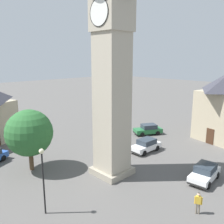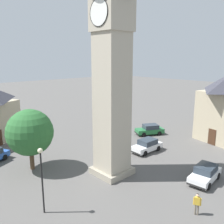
{
  "view_description": "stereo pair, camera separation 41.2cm",
  "coord_description": "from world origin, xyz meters",
  "px_view_note": "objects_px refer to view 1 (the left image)",
  "views": [
    {
      "loc": [
        15.89,
        -15.38,
        11.16
      ],
      "look_at": [
        0.0,
        0.0,
        6.22
      ],
      "focal_mm": 38.83,
      "sensor_mm": 36.0,
      "label": 1
    },
    {
      "loc": [
        16.17,
        -15.09,
        11.16
      ],
      "look_at": [
        0.0,
        0.0,
        6.22
      ],
      "focal_mm": 38.83,
      "sensor_mm": 36.0,
      "label": 2
    }
  ],
  "objects_px": {
    "car_red_corner": "(205,173)",
    "tree": "(29,133)",
    "pedestrian": "(198,201)",
    "clock_tower": "(112,27)",
    "car_white_side": "(146,145)",
    "car_blue_kerb": "(148,129)",
    "lamp_post": "(43,171)"
  },
  "relations": [
    {
      "from": "car_red_corner",
      "to": "tree",
      "type": "bearing_deg",
      "value": -141.62
    },
    {
      "from": "pedestrian",
      "to": "tree",
      "type": "relative_size",
      "value": 0.27
    },
    {
      "from": "clock_tower",
      "to": "car_red_corner",
      "type": "relative_size",
      "value": 5.49
    },
    {
      "from": "car_white_side",
      "to": "pedestrian",
      "type": "xyz_separation_m",
      "value": [
        10.25,
        -6.98,
        0.25
      ]
    },
    {
      "from": "clock_tower",
      "to": "car_blue_kerb",
      "type": "bearing_deg",
      "value": 112.64
    },
    {
      "from": "pedestrian",
      "to": "lamp_post",
      "type": "distance_m",
      "value": 11.4
    },
    {
      "from": "car_blue_kerb",
      "to": "lamp_post",
      "type": "height_order",
      "value": "lamp_post"
    },
    {
      "from": "car_white_side",
      "to": "lamp_post",
      "type": "relative_size",
      "value": 0.83
    },
    {
      "from": "car_blue_kerb",
      "to": "pedestrian",
      "type": "height_order",
      "value": "pedestrian"
    },
    {
      "from": "car_blue_kerb",
      "to": "pedestrian",
      "type": "relative_size",
      "value": 2.62
    },
    {
      "from": "car_red_corner",
      "to": "pedestrian",
      "type": "distance_m",
      "value": 5.5
    },
    {
      "from": "car_red_corner",
      "to": "car_blue_kerb",
      "type": "bearing_deg",
      "value": 148.91
    },
    {
      "from": "car_blue_kerb",
      "to": "car_red_corner",
      "type": "bearing_deg",
      "value": -31.09
    },
    {
      "from": "car_blue_kerb",
      "to": "tree",
      "type": "bearing_deg",
      "value": -93.24
    },
    {
      "from": "car_white_side",
      "to": "lamp_post",
      "type": "height_order",
      "value": "lamp_post"
    },
    {
      "from": "car_blue_kerb",
      "to": "car_red_corner",
      "type": "xyz_separation_m",
      "value": [
        12.28,
        -7.4,
        0.0
      ]
    },
    {
      "from": "clock_tower",
      "to": "car_blue_kerb",
      "type": "relative_size",
      "value": 5.31
    },
    {
      "from": "car_white_side",
      "to": "car_blue_kerb",
      "type": "bearing_deg",
      "value": 125.46
    },
    {
      "from": "pedestrian",
      "to": "lamp_post",
      "type": "height_order",
      "value": "lamp_post"
    },
    {
      "from": "car_blue_kerb",
      "to": "car_red_corner",
      "type": "distance_m",
      "value": 14.34
    },
    {
      "from": "car_red_corner",
      "to": "tree",
      "type": "xyz_separation_m",
      "value": [
        -13.29,
        -10.53,
        3.15
      ]
    },
    {
      "from": "tree",
      "to": "lamp_post",
      "type": "distance_m",
      "value": 7.9
    },
    {
      "from": "tree",
      "to": "car_white_side",
      "type": "bearing_deg",
      "value": 68.05
    },
    {
      "from": "car_red_corner",
      "to": "lamp_post",
      "type": "relative_size",
      "value": 0.85
    },
    {
      "from": "car_white_side",
      "to": "pedestrian",
      "type": "height_order",
      "value": "pedestrian"
    },
    {
      "from": "car_white_side",
      "to": "pedestrian",
      "type": "bearing_deg",
      "value": -34.25
    },
    {
      "from": "clock_tower",
      "to": "pedestrian",
      "type": "bearing_deg",
      "value": 0.28
    },
    {
      "from": "clock_tower",
      "to": "pedestrian",
      "type": "distance_m",
      "value": 15.63
    },
    {
      "from": "car_blue_kerb",
      "to": "pedestrian",
      "type": "bearing_deg",
      "value": -41.43
    },
    {
      "from": "clock_tower",
      "to": "tree",
      "type": "distance_m",
      "value": 12.88
    },
    {
      "from": "tree",
      "to": "clock_tower",
      "type": "bearing_deg",
      "value": 40.46
    },
    {
      "from": "car_blue_kerb",
      "to": "tree",
      "type": "height_order",
      "value": "tree"
    }
  ]
}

